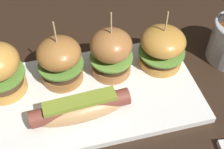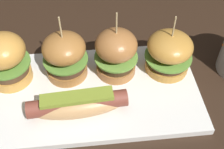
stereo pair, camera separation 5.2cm
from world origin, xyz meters
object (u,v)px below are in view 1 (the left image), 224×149
object	(u,v)px
platter_main	(92,94)
slider_center_right	(111,53)
slider_center_left	(60,61)
slider_far_right	(162,48)
hot_dog	(81,109)

from	to	relation	value
platter_main	slider_center_right	xyz separation A→B (m)	(0.05, 0.05, 0.06)
platter_main	slider_center_left	distance (m)	0.09
slider_center_left	slider_far_right	xyz separation A→B (m)	(0.21, -0.01, -0.01)
platter_main	slider_far_right	size ratio (longest dim) A/B	3.17
slider_far_right	platter_main	bearing A→B (deg)	-164.70
hot_dog	slider_center_left	bearing A→B (deg)	101.22
platter_main	slider_center_right	world-z (taller)	slider_center_right
hot_dog	slider_center_left	distance (m)	0.11
slider_center_right	slider_far_right	world-z (taller)	slider_center_right
hot_dog	slider_center_left	world-z (taller)	slider_center_left
slider_center_left	slider_center_right	distance (m)	0.10
hot_dog	slider_center_right	world-z (taller)	slider_center_right
hot_dog	slider_far_right	size ratio (longest dim) A/B	1.37
slider_center_right	slider_far_right	distance (m)	0.11
platter_main	slider_far_right	xyz separation A→B (m)	(0.16, 0.04, 0.05)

